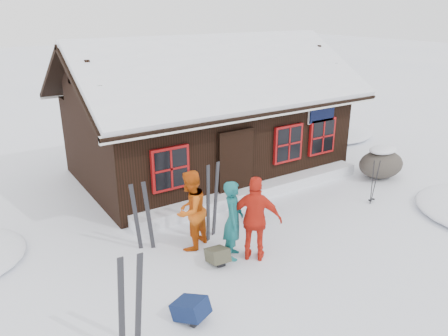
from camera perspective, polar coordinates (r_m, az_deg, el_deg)
The scene contains 15 objects.
ground at distance 10.33m, azimuth 5.06°, elevation -9.94°, with size 120.00×120.00×0.00m, color white.
mountain_hut at distance 14.35m, azimuth -2.24°, elevation 5.74°, with size 8.90×6.09×4.42m.
snow_drift at distance 12.66m, azimuth 4.21°, elevation -3.06°, with size 7.60×0.60×0.35m, color white.
snow_mounds at distance 12.55m, azimuth 5.81°, elevation -4.22°, with size 20.60×13.20×0.48m.
skier_teal at distance 9.43m, azimuth 1.20°, elevation -6.80°, with size 0.65×0.43×1.79m, color #135A5C.
skier_orange_left at distance 9.80m, azimuth -4.41°, elevation -5.54°, with size 0.90×0.70×1.86m, color #CA500E.
skier_orange_right at distance 9.35m, azimuth 4.16°, elevation -6.68°, with size 1.12×0.47×1.92m, color red.
skier_crouched at distance 11.21m, azimuth 3.96°, elevation -4.31°, with size 0.52×0.34×1.05m, color black.
boulder at distance 14.88m, azimuth 19.83°, elevation 0.59°, with size 1.58×1.18×0.92m.
ski_pair_left at distance 7.28m, azimuth -12.16°, elevation -17.13°, with size 0.53×0.11×1.75m.
ski_pair_mid at distance 9.94m, azimuth -10.61°, elevation -6.37°, with size 0.48×0.19×1.68m.
ski_pair_right at distance 10.23m, azimuth -1.59°, elevation -4.50°, with size 0.51×0.25×1.90m.
ski_poles at distance 12.81m, azimuth 18.98°, elevation -1.79°, with size 0.23×0.11×1.29m.
backpack_blue at distance 8.09m, azimuth -4.37°, elevation -18.27°, with size 0.44×0.58×0.31m, color #0F1C43.
backpack_olive at distance 9.54m, azimuth -0.85°, elevation -11.65°, with size 0.39×0.52×0.28m, color #403F2D.
Camera 1 is at (-5.59, -6.95, 5.21)m, focal length 35.00 mm.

